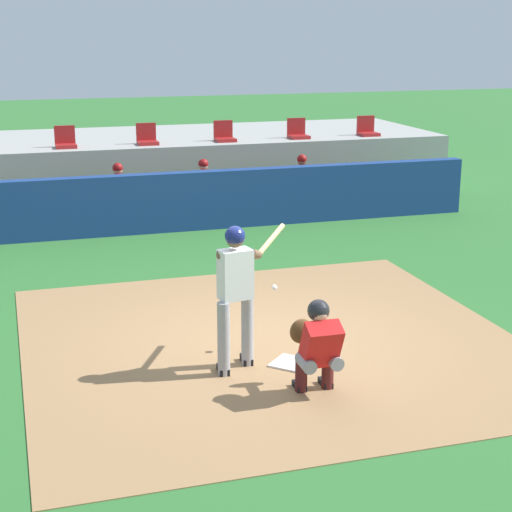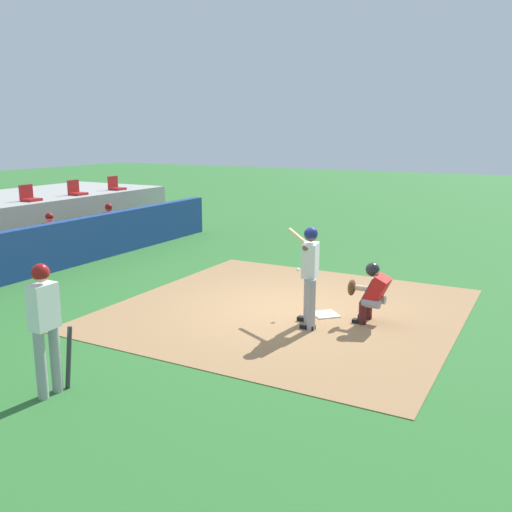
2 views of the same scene
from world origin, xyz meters
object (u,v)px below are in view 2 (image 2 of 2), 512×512
at_px(dugout_player_1, 54,236).
at_px(stadium_seat_5, 76,191).
at_px(on_deck_batter, 45,321).
at_px(stadium_seat_6, 116,186).
at_px(batter_at_plate, 310,270).
at_px(catcher_crouched, 371,291).
at_px(stadium_seat_4, 29,196).
at_px(dugout_player_2, 113,224).
at_px(home_plate, 325,314).

height_order(dugout_player_1, stadium_seat_5, stadium_seat_5).
relative_size(on_deck_batter, stadium_seat_6, 3.72).
bearing_deg(batter_at_plate, stadium_seat_6, 58.30).
height_order(catcher_crouched, stadium_seat_6, stadium_seat_6).
xyz_separation_m(dugout_player_1, stadium_seat_4, (0.98, 2.03, 0.86)).
bearing_deg(dugout_player_2, stadium_seat_5, 74.09).
relative_size(batter_at_plate, dugout_player_1, 1.39).
relative_size(home_plate, on_deck_batter, 0.25).
height_order(on_deck_batter, stadium_seat_5, stadium_seat_5).
xyz_separation_m(home_plate, dugout_player_1, (0.88, 8.14, 0.65)).
xyz_separation_m(dugout_player_1, stadium_seat_6, (4.69, 2.03, 0.86)).
bearing_deg(catcher_crouched, stadium_seat_6, 63.21).
xyz_separation_m(dugout_player_1, dugout_player_2, (2.26, 0.00, 0.00)).
bearing_deg(batter_at_plate, home_plate, -5.15).
bearing_deg(stadium_seat_5, batter_at_plate, -113.46).
relative_size(batter_at_plate, on_deck_batter, 1.01).
distance_m(batter_at_plate, dugout_player_2, 8.94).
bearing_deg(dugout_player_1, batter_at_plate, -100.89).
height_order(home_plate, batter_at_plate, batter_at_plate).
bearing_deg(stadium_seat_5, catcher_crouched, -108.60).
bearing_deg(catcher_crouched, dugout_player_1, 84.41).
bearing_deg(stadium_seat_5, dugout_player_1, -144.33).
relative_size(on_deck_batter, dugout_player_2, 1.37).
relative_size(dugout_player_1, stadium_seat_6, 2.71).
relative_size(catcher_crouched, dugout_player_2, 1.38).
bearing_deg(catcher_crouched, dugout_player_2, 70.80).
height_order(on_deck_batter, stadium_seat_6, stadium_seat_6).
height_order(stadium_seat_5, stadium_seat_6, same).
xyz_separation_m(dugout_player_2, stadium_seat_5, (0.58, 2.03, 0.86)).
bearing_deg(stadium_seat_5, home_plate, -110.05).
height_order(batter_at_plate, dugout_player_1, batter_at_plate).
distance_m(dugout_player_2, stadium_seat_4, 2.55).
xyz_separation_m(catcher_crouched, stadium_seat_6, (5.57, 11.04, 0.93)).
height_order(on_deck_batter, dugout_player_2, on_deck_batter).
bearing_deg(batter_at_plate, stadium_seat_5, 66.54).
distance_m(on_deck_batter, stadium_seat_6, 13.20).
relative_size(catcher_crouched, stadium_seat_4, 3.74).
bearing_deg(on_deck_batter, stadium_seat_4, 50.93).
relative_size(batter_at_plate, catcher_crouched, 1.00).
bearing_deg(home_plate, dugout_player_1, 83.84).
bearing_deg(home_plate, on_deck_batter, 157.26).
distance_m(batter_at_plate, on_deck_batter, 4.54).
height_order(dugout_player_2, stadium_seat_5, stadium_seat_5).
bearing_deg(stadium_seat_4, catcher_crouched, -99.56).
height_order(batter_at_plate, catcher_crouched, batter_at_plate).
bearing_deg(catcher_crouched, on_deck_batter, 149.04).
xyz_separation_m(on_deck_batter, stadium_seat_5, (8.49, 8.18, 0.51)).
relative_size(home_plate, stadium_seat_5, 0.92).
height_order(batter_at_plate, stadium_seat_5, stadium_seat_5).
relative_size(home_plate, dugout_player_1, 0.34).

